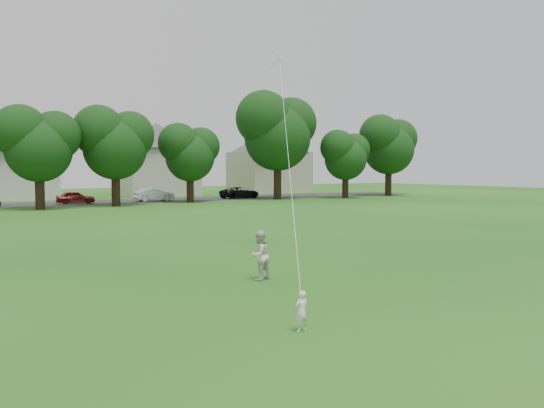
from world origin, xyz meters
TOP-DOWN VIEW (x-y plane):
  - ground at (0.00, 0.00)m, footprint 160.00×160.00m
  - street at (0.00, 42.00)m, footprint 90.00×7.00m
  - toddler at (-1.02, -0.57)m, footprint 0.30×0.20m
  - older_boy at (0.80, 3.93)m, footprint 0.82×0.72m
  - kite at (1.93, 4.21)m, footprint 3.57×5.42m
  - tree_row at (5.08, 36.72)m, footprint 81.72×8.05m
  - house_row at (0.04, 52.00)m, footprint 77.67×14.05m

SIDE VIEW (x-z plane):
  - ground at x=0.00m, z-range 0.00..0.00m
  - street at x=0.00m, z-range 0.00..0.01m
  - toddler at x=-1.02m, z-range 0.00..0.81m
  - older_boy at x=0.80m, z-range 0.00..1.42m
  - kite at x=1.93m, z-range -2.56..10.65m
  - house_row at x=0.04m, z-range -0.06..10.09m
  - tree_row at x=5.08m, z-range 0.43..11.89m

